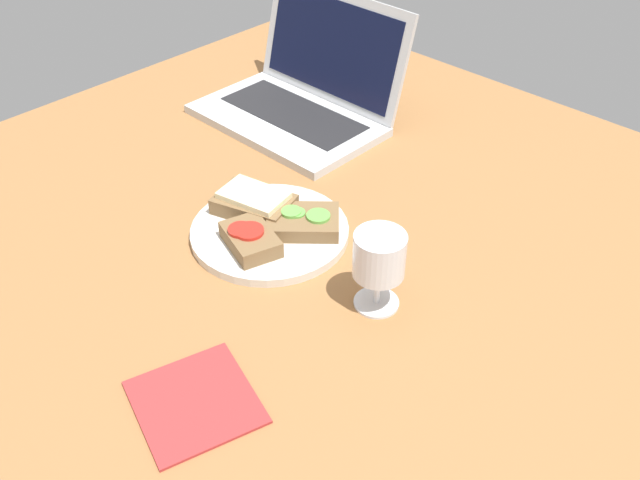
{
  "coord_description": "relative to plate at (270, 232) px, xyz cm",
  "views": [
    {
      "loc": [
        57.41,
        -55.43,
        69.22
      ],
      "look_at": [
        3.71,
        0.82,
        8.0
      ],
      "focal_mm": 40.0,
      "sensor_mm": 36.0,
      "label": 1
    }
  ],
  "objects": [
    {
      "name": "wooden_table",
      "position": [
        6.99,
        -1.03,
        -2.18
      ],
      "size": [
        140.0,
        140.0,
        3.0
      ],
      "primitive_type": "cube",
      "color": "#9E6B3D",
      "rests_on": "ground"
    },
    {
      "name": "plate",
      "position": [
        0.0,
        0.0,
        0.0
      ],
      "size": [
        23.91,
        23.91,
        1.37
      ],
      "primitive_type": "cylinder",
      "color": "silver",
      "rests_on": "wooden_table"
    },
    {
      "name": "sandwich_with_tomato",
      "position": [
        1.19,
        -4.89,
        2.08
      ],
      "size": [
        10.7,
        8.77,
        3.01
      ],
      "color": "brown",
      "rests_on": "plate"
    },
    {
      "name": "sandwich_with_cucumber",
      "position": [
        3.59,
        3.54,
        1.88
      ],
      "size": [
        13.16,
        12.98,
        2.7
      ],
      "color": "brown",
      "rests_on": "plate"
    },
    {
      "name": "sandwich_with_cheese",
      "position": [
        -4.84,
        1.35,
        2.32
      ],
      "size": [
        13.48,
        10.7,
        3.46
      ],
      "color": "brown",
      "rests_on": "plate"
    },
    {
      "name": "wine_glass",
      "position": [
        21.39,
        -0.41,
        7.16
      ],
      "size": [
        6.9,
        6.9,
        11.53
      ],
      "color": "white",
      "rests_on": "wooden_table"
    },
    {
      "name": "laptop",
      "position": [
        -22.96,
        30.26,
        3.86
      ],
      "size": [
        35.11,
        26.36,
        21.49
      ],
      "color": "silver",
      "rests_on": "wooden_table"
    },
    {
      "name": "napkin",
      "position": [
        17.02,
        -27.88,
        -0.48
      ],
      "size": [
        17.2,
        16.86,
        0.4
      ],
      "primitive_type": "cube",
      "rotation": [
        0.0,
        0.0,
        -0.3
      ],
      "color": "#B23333",
      "rests_on": "wooden_table"
    }
  ]
}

